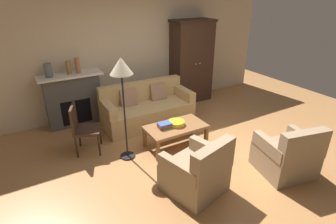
% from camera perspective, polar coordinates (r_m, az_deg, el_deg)
% --- Properties ---
extents(ground_plane, '(9.60, 9.60, 0.00)m').
position_cam_1_polar(ground_plane, '(4.91, 5.79, -8.82)').
color(ground_plane, '#B27A47').
extents(back_wall, '(7.20, 0.10, 2.80)m').
position_cam_1_polar(back_wall, '(6.46, -7.17, 12.91)').
color(back_wall, beige).
rests_on(back_wall, ground).
extents(fireplace, '(1.26, 0.48, 1.12)m').
position_cam_1_polar(fireplace, '(6.04, -19.38, 2.58)').
color(fireplace, '#4C4947').
rests_on(fireplace, ground).
extents(armoire, '(1.06, 0.57, 2.03)m').
position_cam_1_polar(armoire, '(6.92, 4.99, 10.57)').
color(armoire, '#382319').
rests_on(armoire, ground).
extents(couch, '(1.93, 0.88, 0.86)m').
position_cam_1_polar(couch, '(5.86, -4.49, 0.63)').
color(couch, tan).
rests_on(couch, ground).
extents(coffee_table, '(1.10, 0.60, 0.42)m').
position_cam_1_polar(coffee_table, '(4.94, 1.64, -3.51)').
color(coffee_table, olive).
rests_on(coffee_table, ground).
extents(fruit_bowl, '(0.31, 0.31, 0.07)m').
position_cam_1_polar(fruit_bowl, '(4.94, 1.75, -2.32)').
color(fruit_bowl, gold).
rests_on(fruit_bowl, coffee_table).
extents(book_stack, '(0.26, 0.20, 0.09)m').
position_cam_1_polar(book_stack, '(4.84, -0.69, -2.82)').
color(book_stack, '#427A4C').
rests_on(book_stack, coffee_table).
extents(mantel_vase_slate, '(0.15, 0.15, 0.27)m').
position_cam_1_polar(mantel_vase_slate, '(5.77, -24.00, 8.07)').
color(mantel_vase_slate, '#565B66').
rests_on(mantel_vase_slate, fireplace).
extents(mantel_vase_bronze, '(0.09, 0.09, 0.27)m').
position_cam_1_polar(mantel_vase_bronze, '(5.81, -20.30, 8.80)').
color(mantel_vase_bronze, olive).
rests_on(mantel_vase_bronze, fireplace).
extents(mantel_vase_terracotta, '(0.10, 0.10, 0.31)m').
position_cam_1_polar(mantel_vase_terracotta, '(5.84, -18.59, 9.31)').
color(mantel_vase_terracotta, '#A86042').
rests_on(mantel_vase_terracotta, fireplace).
extents(armchair_near_left, '(0.93, 0.93, 0.88)m').
position_cam_1_polar(armchair_near_left, '(3.95, 6.15, -12.64)').
color(armchair_near_left, '#997F60').
rests_on(armchair_near_left, ground).
extents(armchair_near_right, '(0.91, 0.92, 0.88)m').
position_cam_1_polar(armchair_near_right, '(4.66, 23.88, -8.49)').
color(armchair_near_right, '#997F60').
rests_on(armchair_near_right, ground).
extents(side_chair_wooden, '(0.57, 0.57, 0.90)m').
position_cam_1_polar(side_chair_wooden, '(4.95, -17.82, -2.83)').
color(side_chair_wooden, '#382319').
rests_on(side_chair_wooden, ground).
extents(floor_lamp, '(0.36, 0.36, 1.76)m').
position_cam_1_polar(floor_lamp, '(4.22, -9.80, 8.22)').
color(floor_lamp, black).
rests_on(floor_lamp, ground).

